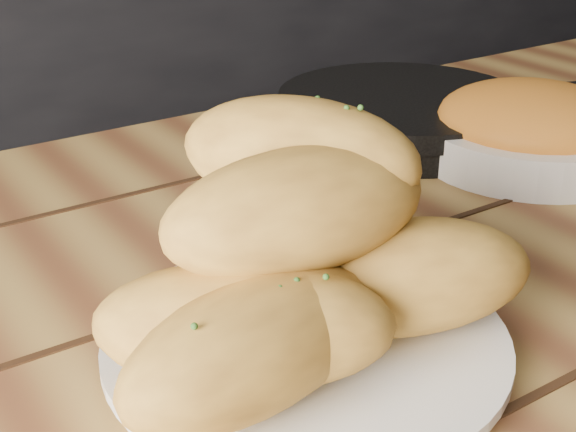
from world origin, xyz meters
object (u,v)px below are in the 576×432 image
(plate, at_px, (306,345))
(skillet, at_px, (403,113))
(table, at_px, (494,385))
(bread_rolls, at_px, (292,260))
(bowl, at_px, (531,129))

(plate, xyz_separation_m, skillet, (0.33, 0.28, 0.01))
(table, relative_size, plate, 6.04)
(bread_rolls, height_order, bowl, bread_rolls)
(table, distance_m, skillet, 0.35)
(plate, xyz_separation_m, bowl, (0.38, 0.15, 0.02))
(bread_rolls, bearing_deg, bowl, 21.57)
(table, height_order, bread_rolls, bread_rolls)
(table, bearing_deg, plate, 178.15)
(plate, relative_size, bowl, 1.16)
(bread_rolls, bearing_deg, plate, 2.95)
(bread_rolls, bearing_deg, skillet, 40.07)
(table, bearing_deg, bread_rolls, 178.43)
(skillet, bearing_deg, bowl, -68.90)
(plate, distance_m, bread_rolls, 0.06)
(bread_rolls, relative_size, bowl, 1.34)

